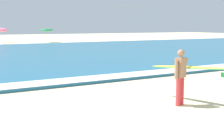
% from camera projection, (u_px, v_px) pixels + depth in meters
% --- Properties ---
extents(surf_foam, '(120.00, 1.26, 0.01)m').
position_uv_depth(surf_foam, '(40.00, 83.00, 11.83)').
color(surf_foam, white).
rests_on(surf_foam, sea).
extents(surfer_with_board, '(1.31, 2.85, 1.73)m').
position_uv_depth(surfer_with_board, '(185.00, 71.00, 9.11)').
color(surfer_with_board, red).
rests_on(surfer_with_board, ground).
extents(beach_umbrella_2, '(1.84, 1.86, 2.19)m').
position_uv_depth(beach_umbrella_2, '(1.00, 30.00, 42.45)').
color(beach_umbrella_2, beige).
rests_on(beach_umbrella_2, ground).
extents(beach_umbrella_3, '(1.99, 2.00, 2.07)m').
position_uv_depth(beach_umbrella_3, '(47.00, 30.00, 44.17)').
color(beach_umbrella_3, beige).
rests_on(beach_umbrella_3, ground).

